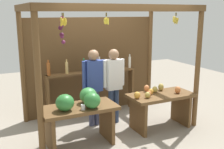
# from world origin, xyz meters

# --- Properties ---
(ground_plane) EXTENTS (12.00, 12.00, 0.00)m
(ground_plane) POSITION_xyz_m (0.00, 0.00, 0.00)
(ground_plane) COLOR gray
(ground_plane) RESTS_ON ground
(market_stall) EXTENTS (3.21, 1.81, 2.41)m
(market_stall) POSITION_xyz_m (-0.01, 0.41, 1.39)
(market_stall) COLOR brown
(market_stall) RESTS_ON ground
(fruit_counter_left) EXTENTS (1.30, 0.70, 0.98)m
(fruit_counter_left) POSITION_xyz_m (-0.83, -0.66, 0.65)
(fruit_counter_left) COLOR brown
(fruit_counter_left) RESTS_ON ground
(fruit_counter_right) EXTENTS (1.30, 0.64, 0.85)m
(fruit_counter_right) POSITION_xyz_m (0.83, -0.63, 0.54)
(fruit_counter_right) COLOR brown
(fruit_counter_right) RESTS_ON ground
(bottle_shelf_unit) EXTENTS (2.06, 0.22, 1.33)m
(bottle_shelf_unit) POSITION_xyz_m (-0.12, 0.64, 0.79)
(bottle_shelf_unit) COLOR brown
(bottle_shelf_unit) RESTS_ON ground
(vendor_man) EXTENTS (0.48, 0.21, 1.57)m
(vendor_man) POSITION_xyz_m (-0.30, 0.04, 0.93)
(vendor_man) COLOR #3F4463
(vendor_man) RESTS_ON ground
(vendor_woman) EXTENTS (0.48, 0.21, 1.56)m
(vendor_woman) POSITION_xyz_m (0.11, -0.01, 0.93)
(vendor_woman) COLOR navy
(vendor_woman) RESTS_ON ground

